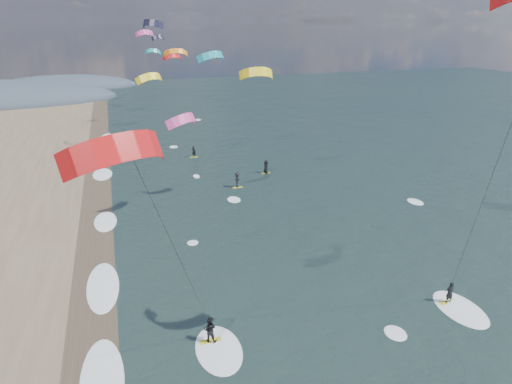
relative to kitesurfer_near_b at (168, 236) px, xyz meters
name	(u,v)px	position (x,y,z in m)	size (l,w,h in m)	color
wet_sand_strip	(92,334)	(-4.26, 7.09, -9.40)	(3.00, 240.00, 0.00)	#382D23
kitesurfer_near_b	(168,236)	(0.00, 0.00, 0.00)	(7.03, 8.76, 14.65)	gold
far_kitesurfers	(239,171)	(11.77, 30.58, -8.54)	(8.23, 13.91, 1.78)	gold
bg_kite_field	(173,53)	(7.90, 51.52, 3.61)	(11.52, 68.71, 8.83)	#D83F8C
shoreline_surf	(112,287)	(-3.06, 11.84, -9.41)	(2.40, 79.40, 0.11)	white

